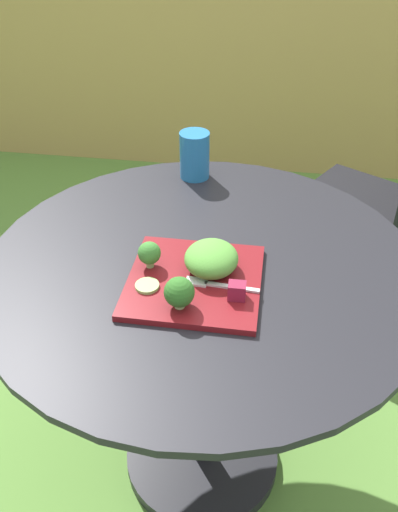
{
  "coord_description": "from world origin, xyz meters",
  "views": [
    {
      "loc": [
        0.13,
        -0.93,
        1.43
      ],
      "look_at": [
        -0.0,
        -0.04,
        0.78
      ],
      "focal_mm": 37.88,
      "sensor_mm": 36.0,
      "label": 1
    }
  ],
  "objects_px": {
    "salad_plate": "(194,281)",
    "fork": "(213,284)",
    "patio_chair": "(391,192)",
    "drinking_glass": "(195,158)"
  },
  "relations": [
    {
      "from": "drinking_glass",
      "to": "fork",
      "type": "bearing_deg",
      "value": -76.6
    },
    {
      "from": "patio_chair",
      "to": "salad_plate",
      "type": "height_order",
      "value": "patio_chair"
    },
    {
      "from": "patio_chair",
      "to": "drinking_glass",
      "type": "distance_m",
      "value": 0.77
    },
    {
      "from": "patio_chair",
      "to": "drinking_glass",
      "type": "height_order",
      "value": "patio_chair"
    },
    {
      "from": "patio_chair",
      "to": "salad_plate",
      "type": "xyz_separation_m",
      "value": [
        -0.54,
        -0.84,
        0.22
      ]
    },
    {
      "from": "salad_plate",
      "to": "fork",
      "type": "bearing_deg",
      "value": -21.63
    },
    {
      "from": "salad_plate",
      "to": "fork",
      "type": "height_order",
      "value": "fork"
    },
    {
      "from": "patio_chair",
      "to": "drinking_glass",
      "type": "xyz_separation_m",
      "value": [
        -0.61,
        -0.38,
        0.27
      ]
    },
    {
      "from": "patio_chair",
      "to": "fork",
      "type": "height_order",
      "value": "patio_chair"
    },
    {
      "from": "patio_chair",
      "to": "fork",
      "type": "relative_size",
      "value": 5.81
    }
  ]
}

